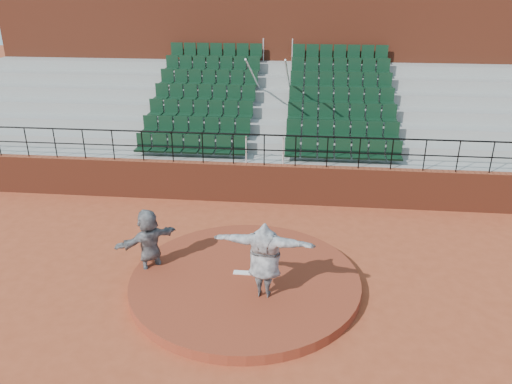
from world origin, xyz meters
TOP-DOWN VIEW (x-y plane):
  - ground at (0.00, 0.00)m, footprint 90.00×90.00m
  - pitchers_mound at (0.00, 0.00)m, footprint 5.50×5.50m
  - pitching_rubber at (0.00, 0.15)m, footprint 0.60×0.15m
  - boundary_wall at (0.00, 5.00)m, footprint 24.00×0.30m
  - wall_railing at (0.00, 5.00)m, footprint 24.04×0.05m
  - seating_deck at (0.00, 8.64)m, footprint 24.00×5.97m
  - press_box_facade at (0.00, 12.60)m, footprint 24.00×3.00m
  - pitcher at (0.52, -0.67)m, footprint 2.27×0.82m
  - fielder at (-2.40, 0.28)m, footprint 1.53×1.52m

SIDE VIEW (x-z plane):
  - ground at x=0.00m, z-range 0.00..0.00m
  - pitchers_mound at x=0.00m, z-range 0.00..0.25m
  - pitching_rubber at x=0.00m, z-range 0.25..0.28m
  - boundary_wall at x=0.00m, z-range 0.00..1.30m
  - fielder at x=-2.40m, z-range 0.00..1.76m
  - pitcher at x=0.52m, z-range 0.25..2.06m
  - seating_deck at x=0.00m, z-range -0.86..3.77m
  - wall_railing at x=0.00m, z-range 1.52..2.54m
  - press_box_facade at x=0.00m, z-range 0.00..7.10m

